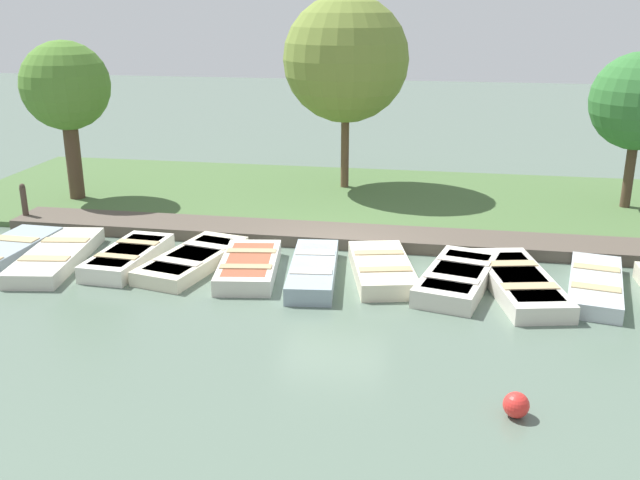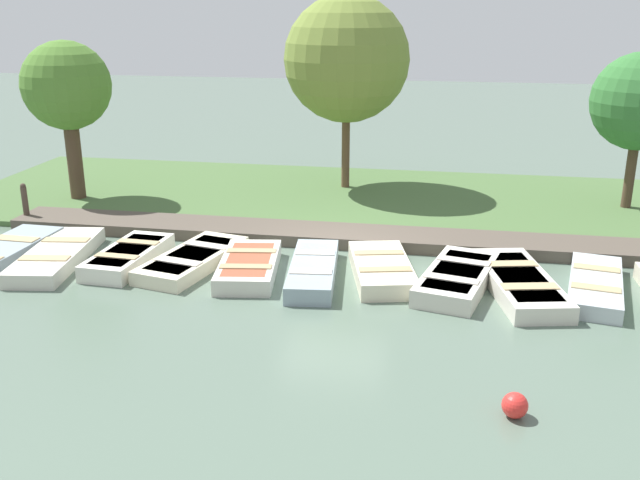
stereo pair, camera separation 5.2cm
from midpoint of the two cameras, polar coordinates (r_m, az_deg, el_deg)
ground_plane at (r=16.59m, az=1.30°, el=-1.62°), size 80.00×80.00×0.00m
shore_bank at (r=21.29m, az=3.41°, el=3.14°), size 8.00×24.00×0.15m
dock_walkway at (r=17.82m, az=1.99°, el=0.32°), size 1.37×17.43×0.29m
rowboat_1 at (r=17.43m, az=-20.24°, el=-1.17°), size 3.48×1.63×0.36m
rowboat_2 at (r=16.81m, az=-14.98°, el=-1.28°), size 2.70×1.23×0.40m
rowboat_3 at (r=16.39m, az=-10.05°, el=-1.54°), size 3.28×1.86×0.34m
rowboat_4 at (r=15.76m, az=-5.61°, el=-2.08°), size 2.81×1.58×0.38m
rowboat_5 at (r=15.45m, az=-0.46°, el=-2.40°), size 3.18×1.28×0.40m
rowboat_6 at (r=15.58m, az=5.05°, el=-2.29°), size 2.98×1.81×0.39m
rowboat_7 at (r=15.27m, az=11.03°, el=-3.00°), size 3.15×1.87×0.41m
rowboat_8 at (r=15.34m, az=15.74°, el=-3.31°), size 3.56×1.91×0.38m
rowboat_9 at (r=15.75m, az=21.26°, el=-3.39°), size 3.22×1.57×0.36m
mooring_post_near at (r=20.57m, az=-22.44°, el=2.67°), size 0.16×0.16×1.16m
buoy at (r=10.92m, az=15.46°, el=-12.63°), size 0.38×0.38×0.38m
park_tree_far_left at (r=21.96m, az=-19.54°, el=11.41°), size 2.52×2.52×4.71m
park_tree_left at (r=22.00m, az=2.22°, el=14.25°), size 3.77×3.77×5.97m
park_tree_center at (r=21.61m, az=24.31°, el=10.03°), size 2.66×2.66×4.46m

